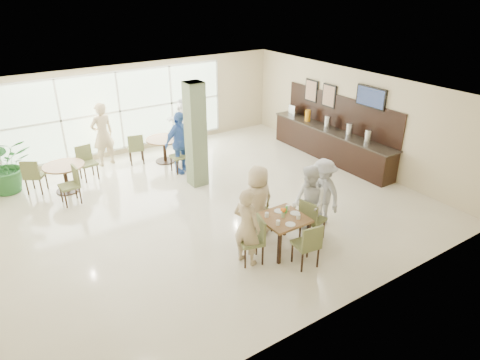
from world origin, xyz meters
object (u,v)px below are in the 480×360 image
main_table (283,222)px  teen_far (258,201)px  adult_standing (103,134)px  adult_b (186,127)px  teen_right (309,204)px  adult_a (180,143)px  potted_plant (6,165)px  teen_left (247,227)px  round_table_left (65,172)px  buffet_counter (331,142)px  round_table_right (164,144)px  teen_standing (322,192)px

main_table → teen_far: (-0.09, 0.75, 0.16)m
adult_standing → teen_far: bearing=94.6°
adult_b → teen_right: bearing=-0.9°
adult_a → potted_plant: bearing=145.5°
teen_right → adult_b: adult_b is taller
teen_far → adult_b: adult_b is taller
main_table → adult_b: size_ratio=0.48×
potted_plant → teen_left: teen_left is taller
round_table_left → potted_plant: (-1.25, 0.84, 0.18)m
potted_plant → teen_right: bearing=-50.1°
adult_b → round_table_left: bearing=-82.3°
potted_plant → adult_b: (5.07, -0.29, 0.20)m
main_table → adult_standing: adult_standing is taller
buffet_counter → teen_far: 4.99m
round_table_right → adult_standing: bearing=154.0°
adult_b → round_table_right: bearing=-82.3°
round_table_right → adult_b: size_ratio=0.58×
teen_left → teen_standing: size_ratio=1.03×
main_table → round_table_left: (-3.06, 5.24, -0.09)m
adult_standing → teen_standing: bearing=105.9°
buffet_counter → teen_standing: (-2.93, -2.69, 0.23)m
teen_standing → adult_standing: bearing=-151.8°
potted_plant → adult_a: size_ratio=0.82×
adult_standing → round_table_left: bearing=29.5°
round_table_left → teen_right: teen_right is taller
teen_far → teen_right: 1.08m
potted_plant → teen_standing: bearing=-45.0°
adult_b → potted_plant: bearing=-93.7°
round_table_left → teen_standing: teen_standing is taller
teen_far → teen_right: teen_right is taller
teen_left → teen_right: (1.59, 0.01, 0.02)m
buffet_counter → teen_far: bearing=-152.6°
teen_far → adult_a: 3.95m
main_table → adult_standing: (-1.63, 6.44, 0.31)m
round_table_left → buffet_counter: bearing=-16.5°
main_table → adult_b: (0.77, 5.78, 0.29)m
teen_standing → teen_far: bearing=-103.4°
teen_right → adult_standing: adult_standing is taller
round_table_right → buffet_counter: bearing=-30.9°
main_table → round_table_left: bearing=120.3°
adult_a → adult_standing: bearing=116.6°
adult_a → adult_standing: size_ratio=0.94×
teen_left → potted_plant: bearing=7.1°
teen_right → round_table_right: bearing=-154.8°
round_table_right → teen_right: size_ratio=0.65×
round_table_right → teen_left: teen_left is taller
teen_left → adult_standing: size_ratio=0.84×
teen_left → adult_a: bearing=-33.3°
round_table_left → buffet_counter: 7.72m
round_table_left → adult_standing: size_ratio=0.54×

